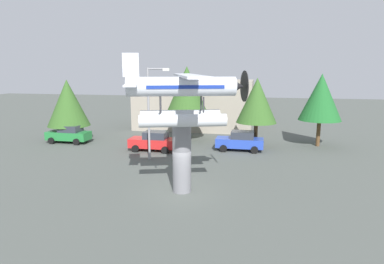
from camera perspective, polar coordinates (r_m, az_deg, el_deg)
The scene contains 12 objects.
ground_plane at distance 20.55m, azimuth -1.70°, elevation -9.97°, with size 140.00×140.00×0.00m, color #4C514C.
display_pedestal at distance 19.92m, azimuth -1.74°, elevation -4.45°, with size 1.10×1.10×4.09m, color slate.
floatplane_monument at distance 19.30m, azimuth -1.41°, elevation 6.27°, with size 7.20×10.24×4.00m.
car_near_green at distance 35.56m, azimuth -20.09°, elevation -0.31°, with size 4.20×2.02×1.76m.
car_mid_red at distance 30.32m, azimuth -6.49°, elevation -1.53°, with size 4.20×2.02×1.76m.
car_far_blue at distance 30.50m, azimuth 8.17°, elevation -1.50°, with size 4.20×2.02×1.76m.
streetlight_primary at distance 26.82m, azimuth -6.95°, elevation 4.26°, with size 1.84×0.28×7.33m.
storefront_building at distance 41.71m, azimuth 0.50°, elevation 4.73°, with size 13.99×7.09×5.90m, color #9E9384.
tree_west at distance 36.43m, azimuth -20.27°, elevation 4.64°, with size 4.22×4.22×6.19m.
tree_east at distance 34.22m, azimuth -0.87°, elevation 6.77°, with size 4.63×4.63×7.51m.
tree_center_back at distance 31.47m, azimuth 10.91°, elevation 5.24°, with size 3.69×3.69×6.45m.
tree_far_east at distance 33.63m, azimuth 20.96°, elevation 5.50°, with size 3.89×3.89×6.82m.
Camera 1 is at (4.44, -18.72, 7.22)m, focal length 31.53 mm.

